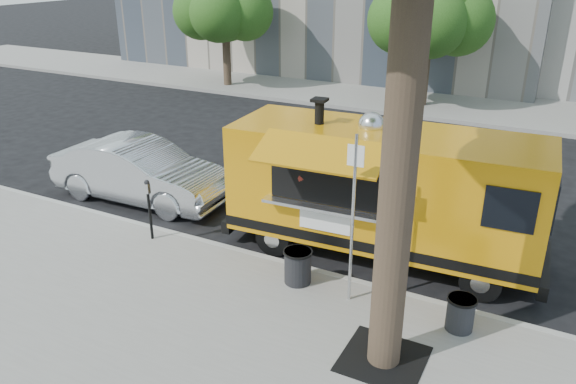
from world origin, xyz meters
name	(u,v)px	position (x,y,z in m)	size (l,w,h in m)	color
ground	(307,249)	(0.00, 0.00, 0.00)	(120.00, 120.00, 0.00)	black
sidewalk	(193,357)	(0.00, -4.00, 0.07)	(60.00, 6.00, 0.15)	gray
curb	(287,266)	(0.00, -0.93, 0.07)	(60.00, 0.14, 0.16)	#999993
far_sidewalk	(451,105)	(0.00, 13.50, 0.07)	(60.00, 5.00, 0.15)	gray
tree_well	(383,359)	(2.60, -2.80, 0.15)	(1.20, 1.20, 0.02)	black
far_tree_a	(224,2)	(-10.00, 12.30, 3.78)	(3.42, 3.42, 5.36)	#33261C
far_tree_b	(431,9)	(-1.00, 12.70, 3.83)	(3.60, 3.60, 5.50)	#33261C
sign_post	(353,211)	(1.55, -1.55, 1.85)	(0.28, 0.06, 3.00)	silver
parking_meter	(149,203)	(-3.00, -1.35, 0.98)	(0.11, 0.11, 1.33)	black
food_truck	(382,189)	(1.39, 0.43, 1.46)	(6.43, 3.19, 3.11)	orange
sedan	(140,171)	(-4.80, 0.42, 0.75)	(1.60, 4.58, 1.51)	silver
trash_bin_left	(460,312)	(3.43, -1.52, 0.46)	(0.48, 0.48, 0.57)	black
trash_bin_right	(298,265)	(0.51, -1.46, 0.49)	(0.53, 0.53, 0.64)	black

